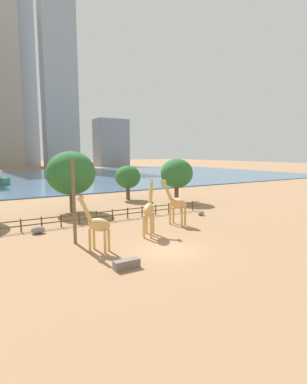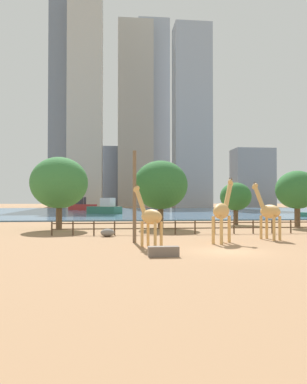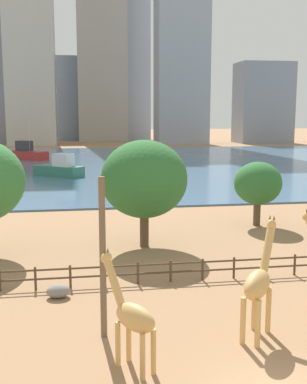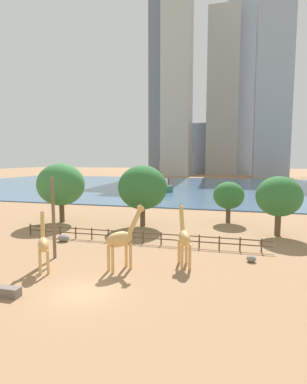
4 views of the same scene
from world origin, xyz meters
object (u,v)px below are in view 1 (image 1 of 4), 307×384
Objects in this scene: utility_pole at (74,202)px; boat_tug at (170,181)px; boulder_near_fence at (38,230)px; tree_left_large at (71,173)px; giraffe_young at (149,209)px; giraffe_companion at (176,203)px; feeding_trough at (127,264)px; boulder_by_pole at (201,213)px; tree_center_broad at (177,173)px; giraffe_tall at (97,224)px; tree_left_small at (128,177)px.

utility_pole is 1.70× the size of boat_tug.
boulder_near_fence is 0.16× the size of tree_left_large.
tree_left_large is at bearing 48.67° from giraffe_young.
feeding_trough is at bearing 111.42° from giraffe_companion.
boulder_by_pole is (18.80, -1.58, -0.08)m from boulder_near_fence.
tree_left_large reaches higher than feeding_trough.
boat_tug is at bearing 35.46° from tree_left_large.
giraffe_companion is 0.69× the size of utility_pole.
boulder_near_fence reaches higher than boulder_by_pole.
giraffe_companion is 41.18m from boat_tug.
giraffe_companion is 0.73× the size of tree_center_broad.
tree_center_broad is (8.76, 12.26, 2.12)m from giraffe_companion.
utility_pole is 1.06× the size of tree_center_broad.
boulder_near_fence is at bearing -122.92° from tree_left_large.
feeding_trough is 0.23× the size of tree_left_large.
utility_pole is 0.91× the size of tree_left_large.
boulder_near_fence is (-3.09, 7.81, -1.78)m from giraffe_tall.
feeding_trough is (-9.94, -8.38, -2.05)m from giraffe_companion.
giraffe_tall is at bearing -121.46° from tree_left_small.
boulder_near_fence is at bearing 93.81° from giraffe_young.
boulder_by_pole is (16.63, 3.36, -3.29)m from utility_pole.
giraffe_companion is 6.19× the size of boulder_by_pole.
giraffe_tall reaches higher than boulder_near_fence.
giraffe_young is at bearing -34.01° from boulder_near_fence.
giraffe_tall is 11.05m from giraffe_companion.
boulder_by_pole is at bearing -85.68° from giraffe_companion.
utility_pole reaches higher than giraffe_companion.
boulder_by_pole is at bearing 34.85° from feeding_trough.
tree_left_small is (-2.16, 15.91, 3.44)m from boulder_by_pole.
tree_left_large is at bearing 177.23° from tree_center_broad.
tree_left_large is (2.47, 21.43, 4.72)m from feeding_trough.
tree_center_broad is 1.21× the size of tree_left_small.
tree_left_small is at bearing 16.82° from giraffe_young.
boat_tug is (32.49, 42.80, 0.50)m from feeding_trough.
giraffe_tall is 50.53m from boat_tug.
tree_left_large is at bearing 75.01° from utility_pole.
tree_left_large is at bearing 83.41° from feeding_trough.
utility_pole is 24.06m from tree_center_broad.
giraffe_tall is 6.05m from giraffe_young.
boulder_near_fence is at bearing 113.65° from utility_pole.
boulder_by_pole is 0.44× the size of feeding_trough.
giraffe_young is 45.51m from boat_tug.
feeding_trough reaches higher than boulder_by_pole.
boat_tug is at bearing 1.22° from giraffe_young.
boat_tug reaches higher than boulder_by_pole.
tree_left_small is (10.69, 5.15, -1.31)m from tree_left_large.
feeding_trough is at bearing -74.20° from boulder_near_fence.
boulder_near_fence reaches higher than feeding_trough.
giraffe_tall is 3.34m from utility_pole.
feeding_trough is 28.16m from tree_center_broad.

